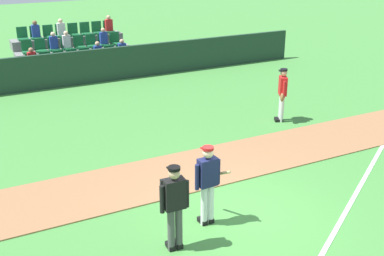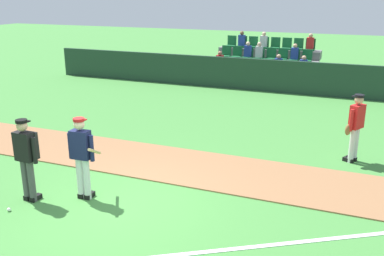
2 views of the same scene
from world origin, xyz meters
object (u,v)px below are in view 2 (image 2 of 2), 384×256
umpire_home_plate (26,155)px  runner_red_jersey (355,126)px  batter_navy_jersey (82,155)px  baseball (9,210)px

umpire_home_plate → runner_red_jersey: bearing=38.1°
batter_navy_jersey → baseball: bearing=-135.2°
runner_red_jersey → baseball: (-6.16, -5.34, -0.93)m
batter_navy_jersey → baseball: 1.77m
batter_navy_jersey → baseball: batter_navy_jersey is taller
umpire_home_plate → baseball: size_ratio=23.78×
runner_red_jersey → baseball: bearing=-139.1°
umpire_home_plate → runner_red_jersey: same height
umpire_home_plate → baseball: (-0.07, -0.56, -0.96)m
runner_red_jersey → batter_navy_jersey: bearing=-140.0°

